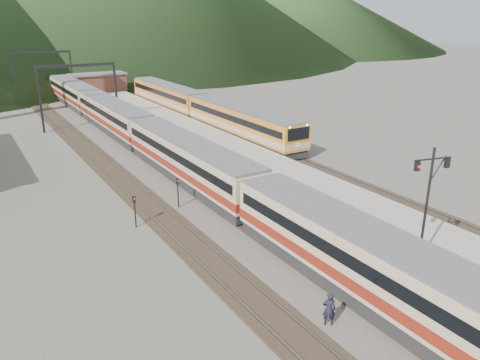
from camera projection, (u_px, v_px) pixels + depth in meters
track_main at (146, 152)px, 48.85m from camera, size 2.60×200.00×0.23m
track_far at (98, 159)px, 46.40m from camera, size 2.60×200.00×0.23m
track_second at (240, 138)px, 54.48m from camera, size 2.60×200.00×0.23m
platform at (203, 145)px, 49.84m from camera, size 8.00×100.00×1.00m
gantry_near at (78, 84)px, 57.70m from camera, size 9.55×0.25×8.00m
gantry_far at (42, 66)px, 77.85m from camera, size 9.55×0.25×8.00m
station_shed at (98, 82)px, 81.38m from camera, size 9.40×4.40×3.10m
main_train at (145, 133)px, 48.28m from camera, size 3.10×84.78×3.78m
second_train at (200, 106)px, 62.21m from camera, size 3.12×42.40×3.80m
signal_mast at (428, 193)px, 24.10m from camera, size 2.15×0.68×6.38m
short_signal_b at (178, 189)px, 34.60m from camera, size 0.26×0.22×2.27m
short_signal_c at (135, 207)px, 31.24m from camera, size 0.24×0.19×2.27m
worker at (329, 309)px, 21.48m from camera, size 0.74×0.68×1.69m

